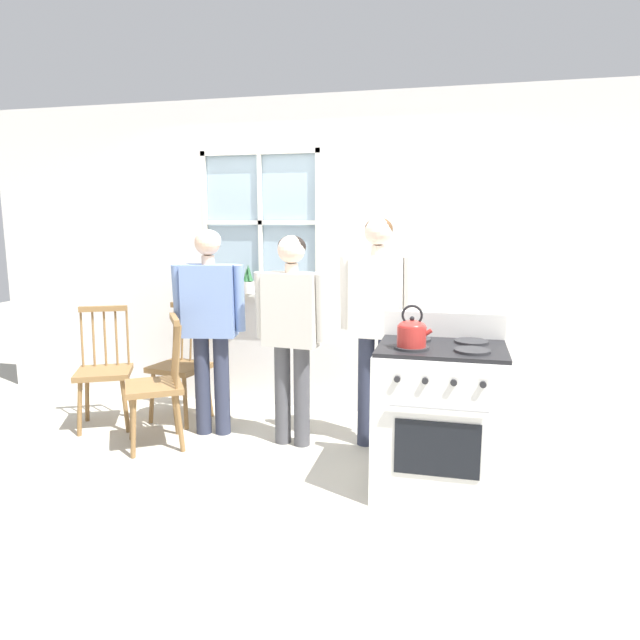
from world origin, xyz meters
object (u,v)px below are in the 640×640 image
(potted_plant, at_px, (248,282))
(person_teen_center, at_px, (291,321))
(kettle, at_px, (412,332))
(handbag, at_px, (197,321))
(chair_near_wall, at_px, (157,387))
(chair_center_cluster, at_px, (104,372))
(person_elderly_left, at_px, (210,313))
(stove, at_px, (439,417))
(person_adult_right, at_px, (377,312))
(chair_by_window, at_px, (181,367))

(potted_plant, bearing_deg, person_teen_center, -51.23)
(person_teen_center, height_order, kettle, person_teen_center)
(handbag, bearing_deg, chair_near_wall, -86.20)
(chair_center_cluster, relative_size, handbag, 3.18)
(chair_near_wall, xyz_separation_m, kettle, (1.89, -0.37, 0.57))
(person_elderly_left, height_order, potted_plant, person_elderly_left)
(person_elderly_left, height_order, stove, person_elderly_left)
(stove, relative_size, kettle, 4.39)
(person_teen_center, relative_size, person_adult_right, 0.93)
(kettle, xyz_separation_m, potted_plant, (-1.55, 1.42, 0.11))
(chair_center_cluster, bearing_deg, chair_by_window, 3.46)
(person_elderly_left, bearing_deg, chair_center_cluster, 172.80)
(kettle, bearing_deg, person_adult_right, 112.63)
(person_teen_center, bearing_deg, chair_by_window, 170.12)
(chair_center_cluster, bearing_deg, person_adult_right, -23.28)
(person_teen_center, bearing_deg, potted_plant, 135.22)
(chair_by_window, distance_m, chair_near_wall, 0.58)
(person_adult_right, distance_m, handbag, 1.70)
(chair_center_cluster, bearing_deg, person_elderly_left, -22.88)
(chair_center_cluster, distance_m, kettle, 2.66)
(chair_center_cluster, bearing_deg, stove, -36.66)
(chair_near_wall, distance_m, person_teen_center, 1.12)
(person_teen_center, bearing_deg, chair_center_cluster, -173.99)
(handbag, bearing_deg, person_adult_right, -14.75)
(chair_by_window, bearing_deg, handbag, 90.00)
(chair_by_window, height_order, potted_plant, potted_plant)
(chair_by_window, xyz_separation_m, chair_near_wall, (0.10, -0.57, 0.00))
(chair_by_window, bearing_deg, person_elderly_left, -21.94)
(chair_center_cluster, height_order, stove, stove)
(person_elderly_left, relative_size, potted_plant, 6.08)
(person_elderly_left, relative_size, person_teen_center, 1.02)
(stove, distance_m, handbag, 2.38)
(chair_by_window, distance_m, handbag, 0.42)
(kettle, xyz_separation_m, handbag, (-1.94, 1.17, -0.22))
(chair_by_window, xyz_separation_m, potted_plant, (0.43, 0.47, 0.68))
(chair_center_cluster, distance_m, handbag, 0.86)
(chair_center_cluster, xyz_separation_m, stove, (2.69, -0.51, 0.02))
(chair_center_cluster, xyz_separation_m, person_elderly_left, (0.92, 0.05, 0.51))
(stove, relative_size, potted_plant, 4.12)
(person_teen_center, distance_m, potted_plant, 1.02)
(person_teen_center, bearing_deg, person_elderly_left, -178.72)
(chair_near_wall, xyz_separation_m, person_elderly_left, (0.29, 0.32, 0.51))
(chair_center_cluster, distance_m, person_adult_right, 2.28)
(person_teen_center, bearing_deg, kettle, -27.97)
(potted_plant, bearing_deg, stove, -36.69)
(person_adult_right, bearing_deg, stove, -47.53)
(person_adult_right, relative_size, handbag, 5.50)
(chair_center_cluster, height_order, kettle, kettle)
(chair_by_window, relative_size, handbag, 3.18)
(chair_by_window, relative_size, chair_center_cluster, 1.00)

